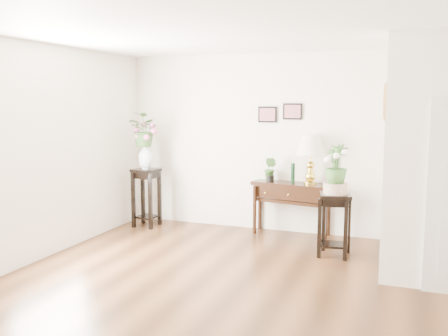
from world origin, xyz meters
The scene contains 18 objects.
floor centered at (0.00, 0.00, 0.00)m, with size 6.00×5.50×0.02m, color #57331A.
ceiling centered at (0.00, 0.00, 2.80)m, with size 6.00×5.50×0.02m, color white.
wall_back centered at (0.00, 2.75, 1.40)m, with size 6.00×0.02×2.80m, color silver.
wall_front centered at (0.00, -2.75, 1.40)m, with size 6.00×0.02×2.80m, color silver.
wall_left centered at (-3.00, 0.00, 1.40)m, with size 0.02×5.50×2.80m, color silver.
art_print_left centered at (-0.65, 2.73, 1.85)m, with size 0.30×0.02×0.25m, color black.
art_print_right centered at (-0.25, 2.73, 1.90)m, with size 0.30×0.02×0.25m, color black.
wall_ornament centered at (1.16, 1.90, 2.05)m, with size 0.51×0.51×0.07m, color #AA7746.
console_table centered at (-0.21, 2.57, 0.41)m, with size 1.22×0.41×0.81m, color black.
table_lamp centered at (0.07, 2.57, 1.16)m, with size 0.43×0.43×0.76m, color gold.
green_vase centered at (-0.19, 2.57, 0.98)m, with size 0.06×0.06×0.30m, color black.
potted_plant centered at (-0.55, 2.57, 1.00)m, with size 0.20×0.16×0.37m, color #325E27.
plant_stand_a centered at (-2.56, 2.25, 0.48)m, with size 0.37×0.37×0.96m, color black.
porcelain_vase centered at (-2.56, 2.25, 1.19)m, with size 0.23×0.23×0.41m, color white, non-canonical shape.
lily_arrangement centered at (-2.56, 2.25, 1.64)m, with size 0.51×0.44×0.56m, color #325E27.
plant_stand_b centered at (0.57, 1.71, 0.42)m, with size 0.40×0.40×0.84m, color black.
ceramic_bowl centered at (0.57, 1.71, 0.92)m, with size 0.32×0.32×0.14m, color beige.
narcissus centered at (0.57, 1.71, 1.23)m, with size 0.30×0.30×0.53m, color #325E27.
Camera 1 is at (1.45, -4.88, 2.05)m, focal length 40.00 mm.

